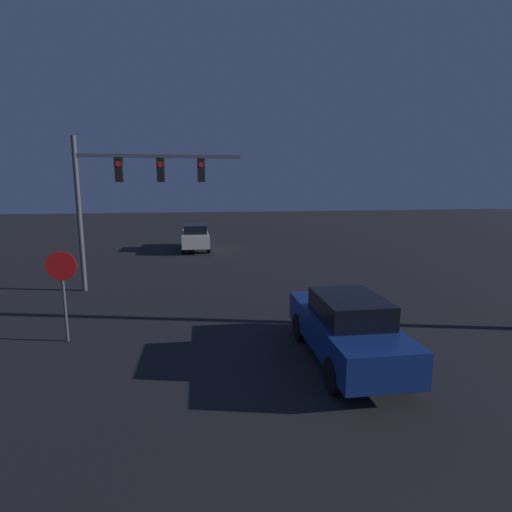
{
  "coord_description": "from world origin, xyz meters",
  "views": [
    {
      "loc": [
        -1.97,
        -0.22,
        4.02
      ],
      "look_at": [
        0.0,
        11.78,
        1.84
      ],
      "focal_mm": 28.0,
      "sensor_mm": 36.0,
      "label": 1
    }
  ],
  "objects_px": {
    "car_far": "(195,237)",
    "stop_sign": "(62,279)",
    "car_near": "(346,327)",
    "traffic_signal_mast": "(130,185)"
  },
  "relations": [
    {
      "from": "car_near",
      "to": "traffic_signal_mast",
      "type": "bearing_deg",
      "value": 128.03
    },
    {
      "from": "car_far",
      "to": "stop_sign",
      "type": "bearing_deg",
      "value": -103.89
    },
    {
      "from": "traffic_signal_mast",
      "to": "stop_sign",
      "type": "distance_m",
      "value": 5.86
    },
    {
      "from": "car_far",
      "to": "traffic_signal_mast",
      "type": "distance_m",
      "value": 10.04
    },
    {
      "from": "car_near",
      "to": "stop_sign",
      "type": "relative_size",
      "value": 1.91
    },
    {
      "from": "stop_sign",
      "to": "car_near",
      "type": "bearing_deg",
      "value": -19.04
    },
    {
      "from": "car_near",
      "to": "traffic_signal_mast",
      "type": "relative_size",
      "value": 0.74
    },
    {
      "from": "traffic_signal_mast",
      "to": "stop_sign",
      "type": "bearing_deg",
      "value": -101.03
    },
    {
      "from": "traffic_signal_mast",
      "to": "car_far",
      "type": "bearing_deg",
      "value": 74.86
    },
    {
      "from": "traffic_signal_mast",
      "to": "stop_sign",
      "type": "relative_size",
      "value": 2.59
    }
  ]
}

